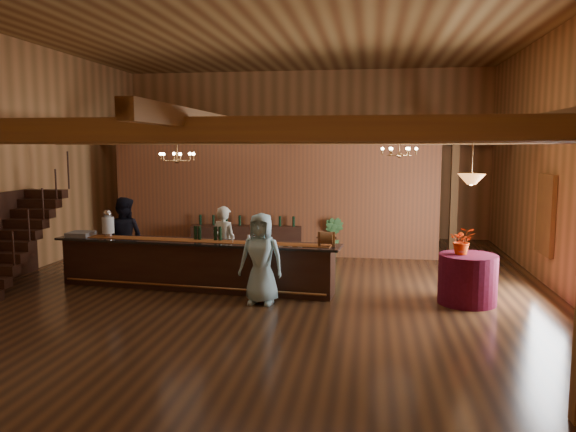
# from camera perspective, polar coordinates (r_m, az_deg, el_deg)

# --- Properties ---
(floor) EXTENTS (14.00, 14.00, 0.00)m
(floor) POSITION_cam_1_polar(r_m,az_deg,el_deg) (12.31, -2.05, -7.09)
(floor) COLOR #513019
(floor) RESTS_ON ground
(ceiling) EXTENTS (14.00, 14.00, 0.00)m
(ceiling) POSITION_cam_1_polar(r_m,az_deg,el_deg) (12.19, -2.16, 18.85)
(ceiling) COLOR olive
(ceiling) RESTS_ON wall_back
(wall_back) EXTENTS (12.00, 0.10, 5.50)m
(wall_back) POSITION_cam_1_polar(r_m,az_deg,el_deg) (18.86, 1.80, 6.26)
(wall_back) COLOR #C3834C
(wall_back) RESTS_ON floor
(wall_front) EXTENTS (12.00, 0.10, 5.50)m
(wall_front) POSITION_cam_1_polar(r_m,az_deg,el_deg) (5.22, -16.29, 3.99)
(wall_front) COLOR #C3834C
(wall_front) RESTS_ON floor
(wall_left) EXTENTS (0.10, 14.00, 5.50)m
(wall_left) POSITION_cam_1_polar(r_m,az_deg,el_deg) (14.30, -26.57, 5.28)
(wall_left) COLOR #C3834C
(wall_left) RESTS_ON floor
(wall_right) EXTENTS (0.10, 14.00, 5.50)m
(wall_right) POSITION_cam_1_polar(r_m,az_deg,el_deg) (12.35, 26.57, 5.12)
(wall_right) COLOR #C3834C
(wall_right) RESTS_ON floor
(beam_grid) EXTENTS (11.90, 13.90, 0.39)m
(beam_grid) POSITION_cam_1_polar(r_m,az_deg,el_deg) (12.44, -1.68, 8.13)
(beam_grid) COLOR olive
(beam_grid) RESTS_ON wall_left
(support_posts) EXTENTS (9.20, 10.20, 3.20)m
(support_posts) POSITION_cam_1_polar(r_m,az_deg,el_deg) (11.53, -2.53, 0.04)
(support_posts) COLOR olive
(support_posts) RESTS_ON floor
(partition_wall) EXTENTS (9.00, 0.18, 3.10)m
(partition_wall) POSITION_cam_1_polar(r_m,az_deg,el_deg) (15.54, -1.54, 1.66)
(partition_wall) COLOR brown
(partition_wall) RESTS_ON floor
(window_right_back) EXTENTS (0.12, 1.05, 1.75)m
(window_right_back) POSITION_cam_1_polar(r_m,az_deg,el_deg) (13.36, 24.76, 0.14)
(window_right_back) COLOR white
(window_right_back) RESTS_ON wall_right
(staircase) EXTENTS (1.00, 2.80, 2.00)m
(staircase) POSITION_cam_1_polar(r_m,az_deg,el_deg) (13.53, -26.04, -2.20)
(staircase) COLOR #341F13
(staircase) RESTS_ON floor
(backroom_boxes) EXTENTS (4.10, 0.60, 1.10)m
(backroom_boxes) POSITION_cam_1_polar(r_m,az_deg,el_deg) (17.59, 0.26, -1.06)
(backroom_boxes) COLOR #341F13
(backroom_boxes) RESTS_ON floor
(tasting_bar) EXTENTS (6.26, 1.36, 1.05)m
(tasting_bar) POSITION_cam_1_polar(r_m,az_deg,el_deg) (12.10, -9.44, -4.88)
(tasting_bar) COLOR #341F13
(tasting_bar) RESTS_ON floor
(beverage_dispenser) EXTENTS (0.26, 0.26, 0.60)m
(beverage_dispenser) POSITION_cam_1_polar(r_m,az_deg,el_deg) (12.95, -17.81, -0.76)
(beverage_dispenser) COLOR silver
(beverage_dispenser) RESTS_ON tasting_bar
(glass_rack_tray) EXTENTS (0.50, 0.50, 0.10)m
(glass_rack_tray) POSITION_cam_1_polar(r_m,az_deg,el_deg) (13.23, -20.32, -1.74)
(glass_rack_tray) COLOR gray
(glass_rack_tray) RESTS_ON tasting_bar
(raffle_drum) EXTENTS (0.34, 0.24, 0.30)m
(raffle_drum) POSITION_cam_1_polar(r_m,az_deg,el_deg) (11.13, 3.93, -2.25)
(raffle_drum) COLOR brown
(raffle_drum) RESTS_ON tasting_bar
(bar_bottle_0) EXTENTS (0.07, 0.07, 0.30)m
(bar_bottle_0) POSITION_cam_1_polar(r_m,az_deg,el_deg) (12.10, -9.38, -1.70)
(bar_bottle_0) COLOR black
(bar_bottle_0) RESTS_ON tasting_bar
(bar_bottle_1) EXTENTS (0.07, 0.07, 0.30)m
(bar_bottle_1) POSITION_cam_1_polar(r_m,az_deg,el_deg) (12.06, -8.98, -1.72)
(bar_bottle_1) COLOR black
(bar_bottle_1) RESTS_ON tasting_bar
(bar_bottle_2) EXTENTS (0.07, 0.07, 0.30)m
(bar_bottle_2) POSITION_cam_1_polar(r_m,az_deg,el_deg) (11.93, -7.39, -1.79)
(bar_bottle_2) COLOR black
(bar_bottle_2) RESTS_ON tasting_bar
(bar_bottle_3) EXTENTS (0.07, 0.07, 0.30)m
(bar_bottle_3) POSITION_cam_1_polar(r_m,az_deg,el_deg) (11.89, -6.91, -1.81)
(bar_bottle_3) COLOR black
(bar_bottle_3) RESTS_ON tasting_bar
(backbar_shelf) EXTENTS (3.06, 0.91, 0.85)m
(backbar_shelf) POSITION_cam_1_polar(r_m,az_deg,el_deg) (15.56, -4.23, -2.52)
(backbar_shelf) COLOR #341F13
(backbar_shelf) RESTS_ON floor
(round_table) EXTENTS (1.11, 1.11, 0.96)m
(round_table) POSITION_cam_1_polar(r_m,az_deg,el_deg) (11.38, 17.77, -6.13)
(round_table) COLOR #5A0D27
(round_table) RESTS_ON floor
(chandelier_left) EXTENTS (0.80, 0.80, 0.56)m
(chandelier_left) POSITION_cam_1_polar(r_m,az_deg,el_deg) (12.82, -11.21, 5.96)
(chandelier_left) COLOR #A5733F
(chandelier_left) RESTS_ON beam_grid
(chandelier_right) EXTENTS (0.80, 0.80, 0.45)m
(chandelier_right) POSITION_cam_1_polar(r_m,az_deg,el_deg) (13.18, 11.24, 6.49)
(chandelier_right) COLOR #A5733F
(chandelier_right) RESTS_ON beam_grid
(pendant_lamp) EXTENTS (0.52, 0.52, 0.90)m
(pendant_lamp) POSITION_cam_1_polar(r_m,az_deg,el_deg) (11.11, 18.14, 3.59)
(pendant_lamp) COLOR #A5733F
(pendant_lamp) RESTS_ON beam_grid
(bartender) EXTENTS (0.73, 0.61, 1.71)m
(bartender) POSITION_cam_1_polar(r_m,az_deg,el_deg) (12.59, -6.48, -2.84)
(bartender) COLOR silver
(bartender) RESTS_ON floor
(staff_second) EXTENTS (0.98, 0.80, 1.87)m
(staff_second) POSITION_cam_1_polar(r_m,az_deg,el_deg) (13.38, -16.31, -2.14)
(staff_second) COLOR black
(staff_second) RESTS_ON floor
(guest) EXTENTS (0.91, 0.64, 1.76)m
(guest) POSITION_cam_1_polar(r_m,az_deg,el_deg) (10.78, -2.74, -4.34)
(guest) COLOR #A6DCE7
(guest) RESTS_ON floor
(floor_plant) EXTENTS (0.75, 0.68, 1.12)m
(floor_plant) POSITION_cam_1_polar(r_m,az_deg,el_deg) (15.37, 4.53, -2.14)
(floor_plant) COLOR #376A32
(floor_plant) RESTS_ON floor
(table_flowers) EXTENTS (0.51, 0.45, 0.53)m
(table_flowers) POSITION_cam_1_polar(r_m,az_deg,el_deg) (11.23, 17.29, -2.41)
(table_flowers) COLOR red
(table_flowers) RESTS_ON round_table
(table_vase) EXTENTS (0.21, 0.21, 0.33)m
(table_vase) POSITION_cam_1_polar(r_m,az_deg,el_deg) (11.21, 17.17, -2.93)
(table_vase) COLOR #A5733F
(table_vase) RESTS_ON round_table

